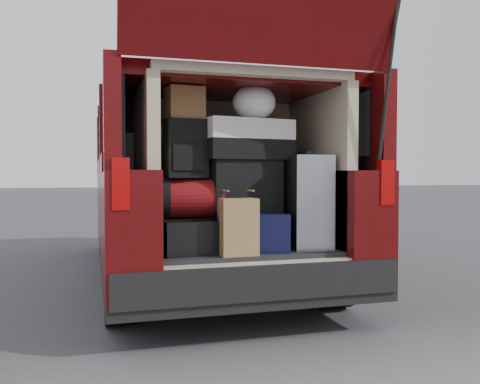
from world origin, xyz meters
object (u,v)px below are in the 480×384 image
object	(u,v)px
navy_hardshell	(248,230)
backpack	(186,149)
silver_roller	(306,202)
twotone_duffel	(246,140)
red_duffel	(191,198)
kraft_bag	(238,227)
black_soft_case	(242,186)
black_hardshell	(186,235)

from	to	relation	value
navy_hardshell	backpack	distance (m)	0.73
navy_hardshell	silver_roller	bearing A→B (deg)	-1.17
navy_hardshell	twotone_duffel	bearing A→B (deg)	109.52
navy_hardshell	red_duffel	world-z (taller)	red_duffel
navy_hardshell	kraft_bag	xyz separation A→B (m)	(-0.16, -0.30, 0.06)
kraft_bag	black_soft_case	world-z (taller)	black_soft_case
navy_hardshell	twotone_duffel	size ratio (longest dim) A/B	0.93
black_hardshell	red_duffel	xyz separation A→B (m)	(0.05, 0.03, 0.25)
silver_roller	red_duffel	distance (m)	0.82
silver_roller	black_soft_case	world-z (taller)	silver_roller
navy_hardshell	backpack	world-z (taller)	backpack
navy_hardshell	kraft_bag	distance (m)	0.35
silver_roller	kraft_bag	world-z (taller)	silver_roller
silver_roller	backpack	world-z (taller)	backpack
kraft_bag	twotone_duffel	size ratio (longest dim) A/B	0.58
backpack	navy_hardshell	bearing A→B (deg)	-5.94
black_hardshell	silver_roller	bearing A→B (deg)	-10.65
kraft_bag	red_duffel	distance (m)	0.44
black_soft_case	backpack	xyz separation A→B (m)	(-0.41, -0.05, 0.26)
red_duffel	black_soft_case	bearing A→B (deg)	9.79
black_hardshell	kraft_bag	xyz separation A→B (m)	(0.29, -0.29, 0.07)
silver_roller	backpack	xyz separation A→B (m)	(-0.86, 0.08, 0.37)
red_duffel	black_hardshell	bearing A→B (deg)	-137.17
kraft_bag	twotone_duffel	bearing A→B (deg)	65.22
silver_roller	backpack	bearing A→B (deg)	179.71
navy_hardshell	red_duffel	bearing A→B (deg)	-173.99
silver_roller	navy_hardshell	bearing A→B (deg)	174.42
black_hardshell	silver_roller	world-z (taller)	silver_roller
red_duffel	twotone_duffel	bearing A→B (deg)	8.31
red_duffel	kraft_bag	bearing A→B (deg)	-47.11
silver_roller	backpack	size ratio (longest dim) A/B	1.65
navy_hardshell	kraft_bag	world-z (taller)	kraft_bag
black_hardshell	backpack	world-z (taller)	backpack
kraft_bag	black_soft_case	bearing A→B (deg)	69.45
navy_hardshell	black_soft_case	bearing A→B (deg)	133.37
red_duffel	backpack	size ratio (longest dim) A/B	1.07
black_hardshell	kraft_bag	distance (m)	0.42
silver_roller	twotone_duffel	xyz separation A→B (m)	(-0.42, 0.12, 0.44)
navy_hardshell	red_duffel	distance (m)	0.47
silver_roller	kraft_bag	distance (m)	0.63
black_hardshell	twotone_duffel	bearing A→B (deg)	0.42
black_soft_case	twotone_duffel	xyz separation A→B (m)	(0.03, -0.01, 0.33)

